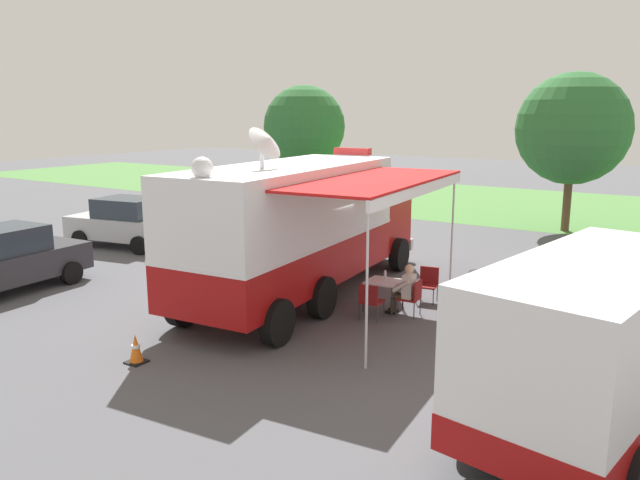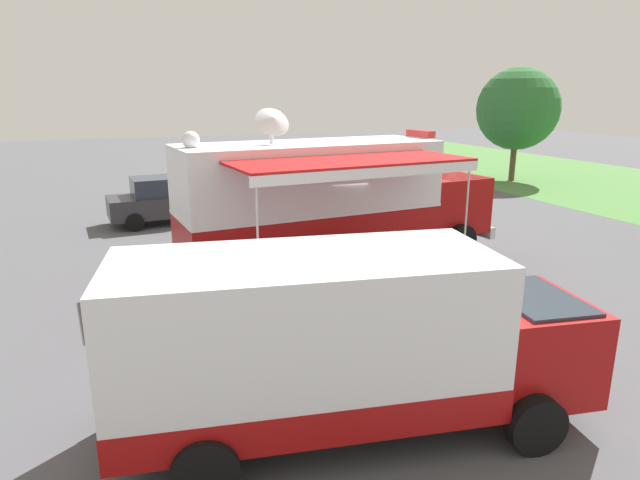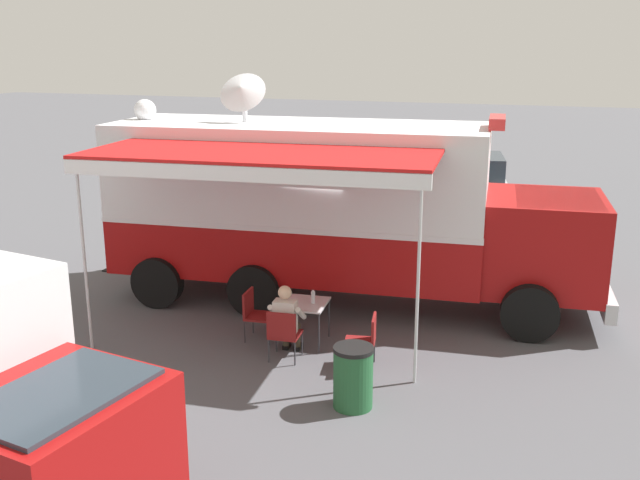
{
  "view_description": "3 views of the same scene",
  "coord_description": "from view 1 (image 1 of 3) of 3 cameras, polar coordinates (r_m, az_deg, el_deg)",
  "views": [
    {
      "loc": [
        8.8,
        -12.09,
        4.77
      ],
      "look_at": [
        0.71,
        0.37,
        1.66
      ],
      "focal_mm": 34.66,
      "sensor_mm": 36.0,
      "label": 1
    },
    {
      "loc": [
        14.04,
        -5.18,
        4.8
      ],
      "look_at": [
        1.78,
        -0.37,
        1.24
      ],
      "focal_mm": 30.58,
      "sensor_mm": 36.0,
      "label": 2
    },
    {
      "loc": [
        13.14,
        4.87,
        4.99
      ],
      "look_at": [
        0.94,
        0.75,
        1.49
      ],
      "focal_mm": 40.83,
      "sensor_mm": 36.0,
      "label": 3
    }
  ],
  "objects": [
    {
      "name": "car_behind_truck",
      "position": [
        23.14,
        -17.41,
        1.58
      ],
      "size": [
        4.44,
        2.54,
        1.76
      ],
      "color": "#B2B5BA",
      "rests_on": "ground"
    },
    {
      "name": "tree_far_left",
      "position": [
        34.21,
        -1.47,
        10.42
      ],
      "size": [
        4.45,
        4.45,
        6.18
      ],
      "color": "brown",
      "rests_on": "ground"
    },
    {
      "name": "folding_table",
      "position": [
        15.11,
        5.88,
        -3.99
      ],
      "size": [
        0.86,
        0.86,
        0.73
      ],
      "color": "silver",
      "rests_on": "ground"
    },
    {
      "name": "trash_bin",
      "position": [
        15.75,
        14.52,
        -4.48
      ],
      "size": [
        0.57,
        0.57,
        0.91
      ],
      "color": "#235B33",
      "rests_on": "ground"
    },
    {
      "name": "car_far_corner",
      "position": [
        18.54,
        -27.07,
        -1.62
      ],
      "size": [
        2.24,
        4.31,
        1.76
      ],
      "color": "#2D2D33",
      "rests_on": "ground"
    },
    {
      "name": "ground_plane",
      "position": [
        15.7,
        -2.93,
        -5.9
      ],
      "size": [
        100.0,
        100.0,
        0.0
      ],
      "primitive_type": "plane",
      "color": "#515156"
    },
    {
      "name": "support_truck",
      "position": [
        10.41,
        24.83,
        -8.3
      ],
      "size": [
        3.19,
        7.05,
        2.7
      ],
      "color": "white",
      "rests_on": "ground"
    },
    {
      "name": "water_bottle",
      "position": [
        15.23,
        6.04,
        -3.23
      ],
      "size": [
        0.07,
        0.07,
        0.22
      ],
      "color": "silver",
      "rests_on": "folding_table"
    },
    {
      "name": "command_truck",
      "position": [
        15.84,
        -1.5,
        1.52
      ],
      "size": [
        5.49,
        9.66,
        4.53
      ],
      "color": "#9E0F0F",
      "rests_on": "ground"
    },
    {
      "name": "folding_chair_at_table",
      "position": [
        14.79,
        8.56,
        -5.06
      ],
      "size": [
        0.52,
        0.52,
        0.87
      ],
      "color": "maroon",
      "rests_on": "ground"
    },
    {
      "name": "tree_left_of_centre",
      "position": [
        26.65,
        22.32,
        9.47
      ],
      "size": [
        4.41,
        4.41,
        6.3
      ],
      "color": "brown",
      "rests_on": "ground"
    },
    {
      "name": "lot_stripe",
      "position": [
        18.42,
        -7.0,
        -3.28
      ],
      "size": [
        0.52,
        4.79,
        0.01
      ],
      "primitive_type": "cube",
      "rotation": [
        0.0,
        0.0,
        0.08
      ],
      "color": "silver",
      "rests_on": "ground"
    },
    {
      "name": "folding_chair_beside_table",
      "position": [
        14.39,
        4.66,
        -5.44
      ],
      "size": [
        0.52,
        0.52,
        0.87
      ],
      "color": "maroon",
      "rests_on": "ground"
    },
    {
      "name": "grass_verge",
      "position": [
        33.8,
        17.6,
        3.14
      ],
      "size": [
        80.0,
        14.0,
        0.01
      ],
      "primitive_type": "cube",
      "color": "#4C7F3D",
      "rests_on": "ground"
    },
    {
      "name": "traffic_cone",
      "position": [
        12.59,
        -16.64,
        -9.61
      ],
      "size": [
        0.36,
        0.36,
        0.58
      ],
      "color": "black",
      "rests_on": "ground"
    },
    {
      "name": "seated_responder",
      "position": [
        14.81,
        7.89,
        -4.45
      ],
      "size": [
        0.69,
        0.58,
        1.25
      ],
      "color": "silver",
      "rests_on": "ground"
    },
    {
      "name": "folding_chair_spare_by_truck",
      "position": [
        16.02,
        9.95,
        -3.78
      ],
      "size": [
        0.55,
        0.55,
        0.87
      ],
      "color": "maroon",
      "rests_on": "ground"
    }
  ]
}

